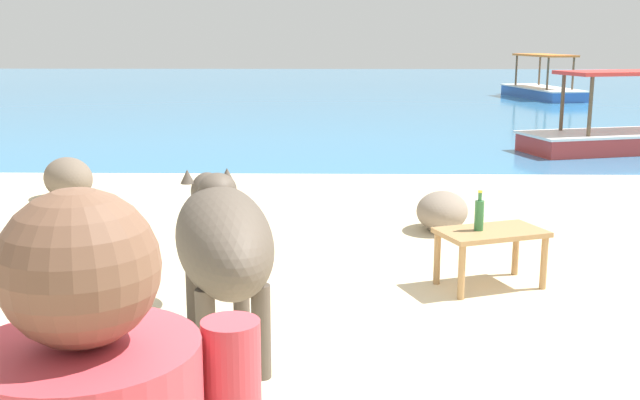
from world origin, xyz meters
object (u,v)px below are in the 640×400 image
(cow, at_px, (222,238))
(boat_blue, at_px, (542,89))
(bottle, at_px, (479,214))
(low_bench_table, at_px, (491,239))
(boat_red, at_px, (632,134))

(cow, height_order, boat_blue, boat_blue)
(bottle, bearing_deg, cow, -145.56)
(low_bench_table, bearing_deg, boat_red, 41.58)
(low_bench_table, bearing_deg, cow, -167.45)
(low_bench_table, bearing_deg, bottle, 165.47)
(bottle, bearing_deg, low_bench_table, 6.13)
(cow, relative_size, boat_blue, 0.48)
(low_bench_table, relative_size, boat_red, 0.23)
(bottle, distance_m, boat_blue, 18.42)
(boat_red, relative_size, boat_blue, 1.01)
(low_bench_table, distance_m, boat_red, 7.92)
(boat_blue, bearing_deg, cow, -30.52)
(low_bench_table, relative_size, bottle, 2.93)
(bottle, relative_size, boat_blue, 0.08)
(low_bench_table, bearing_deg, boat_blue, 53.39)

